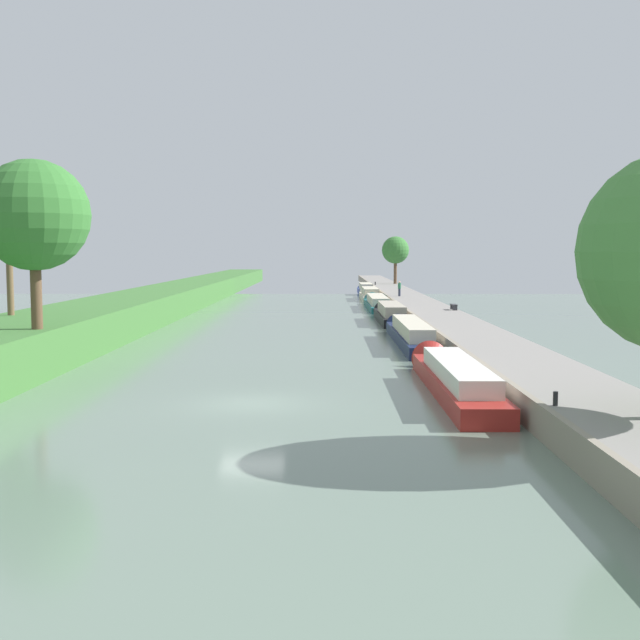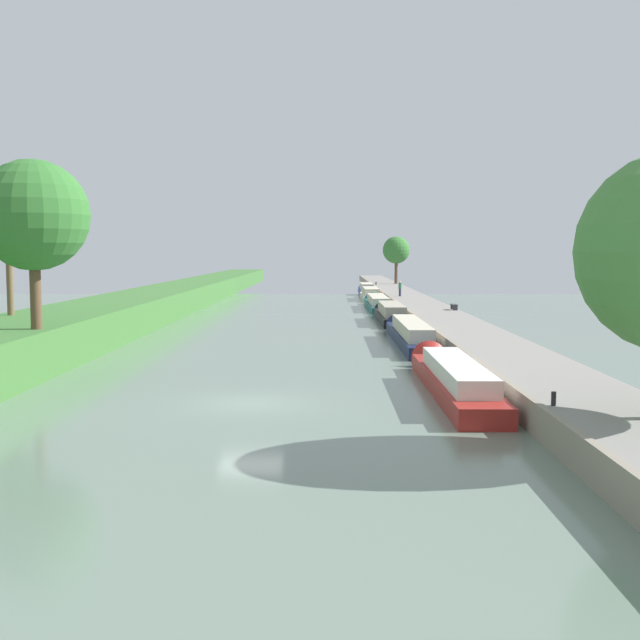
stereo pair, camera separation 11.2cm
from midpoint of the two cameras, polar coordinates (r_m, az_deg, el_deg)
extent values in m
plane|color=slate|center=(31.28, -4.91, -6.01)|extent=(160.00, 160.00, 0.00)
cube|color=gray|center=(32.34, 16.80, -4.88)|extent=(4.20, 260.00, 1.07)
cube|color=gray|center=(31.78, 12.93, -4.92)|extent=(0.25, 260.00, 1.12)
cube|color=maroon|center=(33.60, 9.75, -4.63)|extent=(1.97, 14.04, 0.76)
cube|color=silver|center=(32.80, 9.96, -3.57)|extent=(1.62, 9.83, 0.70)
cone|color=maroon|center=(41.05, 8.04, -2.87)|extent=(1.87, 1.18, 1.87)
cube|color=#141E42|center=(51.10, 6.59, -1.34)|extent=(1.85, 15.97, 0.72)
cube|color=beige|center=(50.23, 6.70, -0.56)|extent=(1.52, 11.18, 0.82)
cone|color=#141E42|center=(59.56, 5.72, -0.43)|extent=(1.76, 1.11, 1.76)
cube|color=black|center=(66.80, 5.18, 0.15)|extent=(2.07, 12.47, 0.72)
cube|color=#B2A893|center=(66.12, 5.23, 0.80)|extent=(1.70, 8.73, 0.87)
cone|color=black|center=(73.61, 4.74, 0.60)|extent=(1.97, 1.24, 1.97)
cube|color=#195B60|center=(82.31, 4.20, 1.02)|extent=(2.03, 15.15, 0.60)
cube|color=beige|center=(81.51, 4.24, 1.48)|extent=(1.66, 10.60, 0.80)
cone|color=#195B60|center=(90.45, 3.87, 1.38)|extent=(1.93, 1.22, 1.93)
cube|color=beige|center=(97.60, 3.68, 1.65)|extent=(2.11, 11.70, 0.63)
cube|color=beige|center=(96.98, 3.70, 2.08)|extent=(1.73, 8.19, 0.89)
cone|color=beige|center=(104.07, 3.48, 1.86)|extent=(2.01, 1.27, 2.01)
cube|color=#283D93|center=(109.93, 3.38, 2.04)|extent=(1.92, 10.41, 0.67)
cube|color=beige|center=(109.37, 3.40, 2.43)|extent=(1.57, 7.29, 0.88)
cone|color=#283D93|center=(115.69, 3.24, 2.19)|extent=(1.82, 1.15, 1.82)
cylinder|color=brown|center=(119.83, 5.54, 3.56)|extent=(0.48, 0.48, 3.95)
sphere|color=#387533|center=(119.80, 5.55, 5.05)|extent=(4.09, 4.09, 4.09)
cylinder|color=brown|center=(48.73, -21.41, 2.90)|extent=(0.38, 0.38, 4.39)
sphere|color=#47843D|center=(48.74, -21.52, 6.61)|extent=(3.48, 3.48, 3.48)
cylinder|color=brown|center=(39.53, -19.75, 2.21)|extent=(0.52, 0.52, 3.92)
sphere|color=#33702D|center=(39.53, -19.90, 7.13)|extent=(5.20, 5.20, 5.20)
cylinder|color=#282D42|center=(86.62, 5.82, 1.99)|extent=(0.26, 0.26, 0.82)
cylinder|color=#286647|center=(86.59, 5.83, 2.47)|extent=(0.34, 0.34, 0.62)
sphere|color=tan|center=(86.57, 5.83, 2.74)|extent=(0.22, 0.22, 0.22)
cylinder|color=black|center=(26.22, 16.61, -5.46)|extent=(0.16, 0.16, 0.45)
cylinder|color=black|center=(115.51, 4.09, 2.65)|extent=(0.16, 0.16, 0.45)
cube|color=#333338|center=(66.38, 9.77, 0.86)|extent=(0.40, 0.08, 0.41)
cube|color=#333338|center=(67.56, 9.60, 0.94)|extent=(0.40, 0.08, 0.41)
cube|color=#38383D|center=(66.95, 9.69, 1.10)|extent=(0.44, 1.50, 0.06)
camera|label=1|loc=(0.06, -89.94, 0.00)|focal=44.39mm
camera|label=2|loc=(0.06, 90.06, 0.00)|focal=44.39mm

